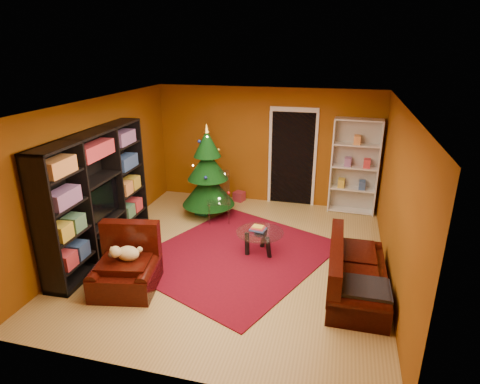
% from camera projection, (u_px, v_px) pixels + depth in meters
% --- Properties ---
extents(floor, '(5.00, 5.50, 0.05)m').
position_uv_depth(floor, '(234.00, 258.00, 6.95)').
color(floor, tan).
rests_on(floor, ground).
extents(ceiling, '(5.00, 5.50, 0.05)m').
position_uv_depth(ceiling, '(233.00, 103.00, 6.03)').
color(ceiling, silver).
rests_on(ceiling, wall_back).
extents(wall_back, '(5.00, 0.05, 2.60)m').
position_uv_depth(wall_back, '(266.00, 146.00, 9.01)').
color(wall_back, '#85470E').
rests_on(wall_back, ground).
extents(wall_left, '(0.05, 5.50, 2.60)m').
position_uv_depth(wall_left, '(96.00, 174.00, 7.08)').
color(wall_left, '#85470E').
rests_on(wall_left, ground).
extents(wall_right, '(0.05, 5.50, 2.60)m').
position_uv_depth(wall_right, '(399.00, 200.00, 5.90)').
color(wall_right, '#85470E').
rests_on(wall_right, ground).
extents(doorway, '(1.06, 0.60, 2.16)m').
position_uv_depth(doorway, '(292.00, 159.00, 8.92)').
color(doorway, black).
rests_on(doorway, floor).
extents(rug, '(3.69, 3.93, 0.02)m').
position_uv_depth(rug, '(236.00, 255.00, 6.99)').
color(rug, maroon).
rests_on(rug, floor).
extents(media_unit, '(0.54, 2.80, 2.13)m').
position_uv_depth(media_unit, '(97.00, 195.00, 6.74)').
color(media_unit, black).
rests_on(media_unit, floor).
extents(christmas_tree, '(1.42, 1.42, 1.98)m').
position_uv_depth(christmas_tree, '(208.00, 172.00, 8.33)').
color(christmas_tree, black).
rests_on(christmas_tree, floor).
extents(gift_box_teal, '(0.32, 0.32, 0.27)m').
position_uv_depth(gift_box_teal, '(203.00, 208.00, 8.64)').
color(gift_box_teal, '#19867B').
rests_on(gift_box_teal, floor).
extents(gift_box_green, '(0.28, 0.28, 0.24)m').
position_uv_depth(gift_box_green, '(222.00, 200.00, 9.12)').
color(gift_box_green, '#226B34').
rests_on(gift_box_green, floor).
extents(gift_box_red, '(0.28, 0.28, 0.22)m').
position_uv_depth(gift_box_red, '(239.00, 196.00, 9.37)').
color(gift_box_red, maroon).
rests_on(gift_box_red, floor).
extents(white_bookshelf, '(0.98, 0.39, 2.09)m').
position_uv_depth(white_bookshelf, '(355.00, 167.00, 8.47)').
color(white_bookshelf, white).
rests_on(white_bookshelf, floor).
extents(armchair, '(1.15, 1.15, 0.77)m').
position_uv_depth(armchair, '(125.00, 266.00, 5.90)').
color(armchair, black).
rests_on(armchair, rug).
extents(dog, '(0.45, 0.37, 0.25)m').
position_uv_depth(dog, '(128.00, 253.00, 5.88)').
color(dog, beige).
rests_on(dog, armchair).
extents(sofa, '(0.83, 1.81, 0.78)m').
position_uv_depth(sofa, '(358.00, 269.00, 5.82)').
color(sofa, black).
rests_on(sofa, rug).
extents(coffee_table, '(0.92, 0.92, 0.51)m').
position_uv_depth(coffee_table, '(260.00, 242.00, 6.98)').
color(coffee_table, gray).
rests_on(coffee_table, rug).
extents(acrylic_chair, '(0.63, 0.65, 0.94)m').
position_uv_depth(acrylic_chair, '(219.00, 200.00, 8.16)').
color(acrylic_chair, '#66605B').
rests_on(acrylic_chair, rug).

